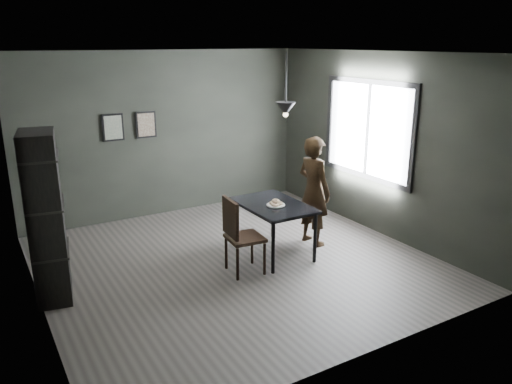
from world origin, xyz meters
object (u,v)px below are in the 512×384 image
wood_chair (238,231)px  woman (314,191)px  cafe_table (273,209)px  shelf_unit (46,218)px  white_plate (276,205)px  pendant_lamp (286,109)px

wood_chair → woman: bearing=18.0°
cafe_table → shelf_unit: size_ratio=0.60×
white_plate → pendant_lamp: bearing=35.6°
cafe_table → pendant_lamp: pendant_lamp is taller
woman → pendant_lamp: (-0.48, 0.07, 1.23)m
cafe_table → wood_chair: (-0.72, -0.30, -0.09)m
white_plate → wood_chair: bearing=-163.3°
woman → shelf_unit: size_ratio=0.82×
cafe_table → pendant_lamp: bearing=21.8°
woman → pendant_lamp: bearing=74.6°
wood_chair → shelf_unit: 2.31m
white_plate → pendant_lamp: (0.27, 0.19, 1.29)m
woman → shelf_unit: (-3.65, 0.23, 0.18)m
white_plate → pendant_lamp: size_ratio=0.27×
shelf_unit → wood_chair: bearing=-4.4°
wood_chair → shelf_unit: bearing=170.8°
wood_chair → pendant_lamp: 1.80m
cafe_table → pendant_lamp: size_ratio=1.39×
woman → wood_chair: 1.51m
woman → pendant_lamp: pendant_lamp is taller
white_plate → pendant_lamp: 1.34m
cafe_table → wood_chair: wood_chair is taller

